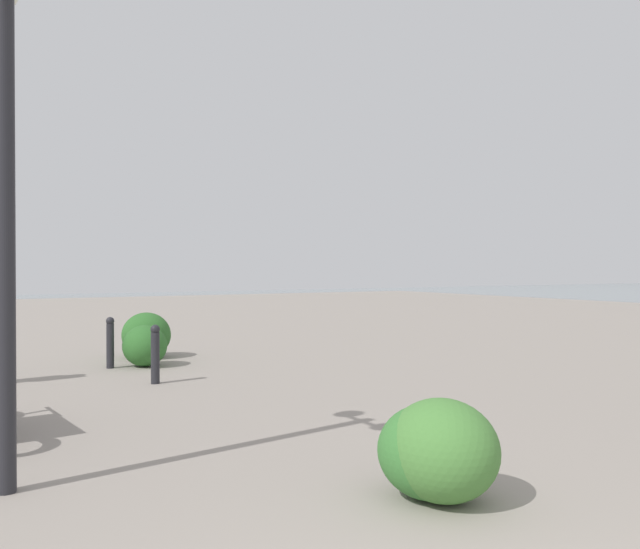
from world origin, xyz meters
name	(u,v)px	position (x,y,z in m)	size (l,w,h in m)	color
lamppost	(4,133)	(4.03, 1.41, 2.58)	(0.98, 0.28, 3.85)	#232328
bollard_near	(155,353)	(8.00, -0.85, 0.43)	(0.13, 0.13, 0.82)	#232328
bollard_mid	(110,341)	(9.79, -0.65, 0.43)	(0.13, 0.13, 0.82)	#232328
shrub_low	(442,450)	(2.32, -1.18, 0.36)	(0.84, 0.75, 0.71)	#477F38
shrub_round	(429,452)	(2.41, -1.14, 0.33)	(0.77, 0.70, 0.66)	#387533
shrub_wide	(145,346)	(9.70, -1.18, 0.34)	(0.79, 0.71, 0.67)	#2D6628
shrub_tall	(146,335)	(10.77, -1.51, 0.40)	(0.95, 0.86, 0.81)	#2D6628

